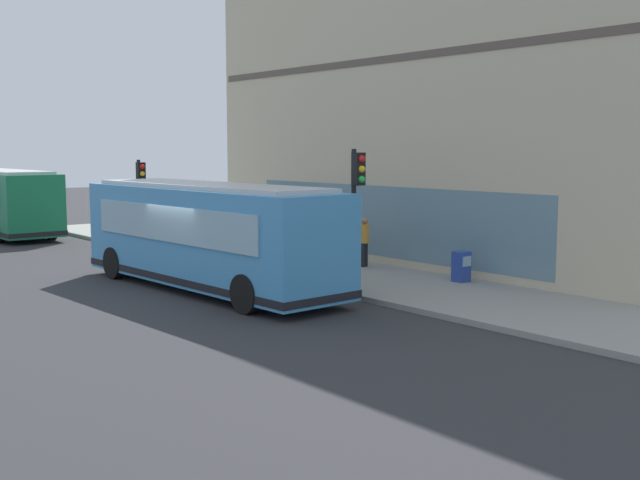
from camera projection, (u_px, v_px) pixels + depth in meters
The scene contains 12 objects.
ground at pixel (201, 292), 22.33m from camera, with size 120.00×120.00×0.00m, color #2D2D30.
sidewalk_curb at pixel (332, 272), 25.37m from camera, with size 4.54×40.00×0.15m, color gray.
building_corner at pixel (451, 84), 28.13m from camera, with size 6.68×19.58×12.74m.
city_bus_nearside at pixel (208, 236), 22.49m from camera, with size 2.94×10.13×3.07m.
city_bus_far_down_street at pixel (0, 202), 36.90m from camera, with size 2.66×10.06×3.07m.
traffic_light_near_corner at pixel (357, 192), 21.59m from camera, with size 0.32×0.49×3.91m.
traffic_light_down_block at pixel (140, 186), 31.39m from camera, with size 0.32×0.49×3.47m.
fire_hydrant at pixel (303, 255), 26.26m from camera, with size 0.35×0.35×0.74m.
pedestrian_near_building_entrance at pixel (331, 236), 27.15m from camera, with size 0.32×0.32×1.60m.
pedestrian_by_light_pole at pixel (190, 226), 30.45m from camera, with size 0.32×0.32×1.58m.
pedestrian_near_hydrant at pixel (364, 239), 25.98m from camera, with size 0.32×0.32×1.64m.
newspaper_vending_box at pixel (461, 266), 23.10m from camera, with size 0.44×0.42×0.90m.
Camera 1 is at (-11.23, -19.23, 4.08)m, focal length 43.94 mm.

